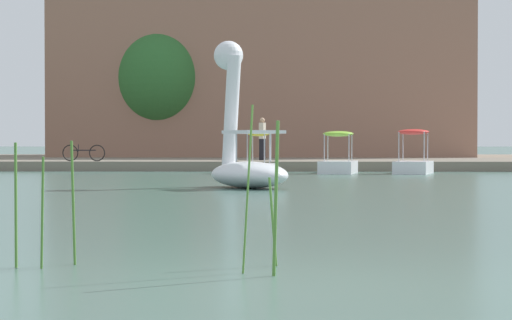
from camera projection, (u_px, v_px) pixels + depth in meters
The scene contains 11 objects.
ground_plane at pixel (276, 286), 8.13m from camera, with size 421.11×421.11×0.00m, color #47665B.
shore_bank_far at pixel (278, 161), 49.39m from camera, with size 131.01×21.32×0.38m, color slate.
swan_boat at pixel (245, 151), 25.27m from camera, with size 2.74×3.09×3.73m.
pedal_boat_yellow at pixel (258, 161), 36.84m from camera, with size 1.31×1.91×1.54m.
pedal_boat_lime at pixel (338, 161), 36.61m from camera, with size 1.59×2.45×1.53m.
pedal_boat_red at pixel (413, 161), 36.31m from camera, with size 1.73×2.40×1.60m.
tree_sapling_by_fence at pixel (156, 79), 50.05m from camera, with size 6.53×6.58×6.42m.
person_on_path at pixel (262, 138), 41.61m from camera, with size 0.29×0.29×1.75m.
bicycle_parked at pixel (84, 153), 39.63m from camera, with size 1.72×0.22×0.66m.
apartment_block at pixel (264, 68), 54.12m from camera, with size 20.78×11.33×9.35m, color #996B56.
reed_clump_foreground at pixel (98, 205), 9.17m from camera, with size 2.89×0.98×1.49m.
Camera 1 is at (0.02, -8.12, 1.17)m, focal length 71.09 mm.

